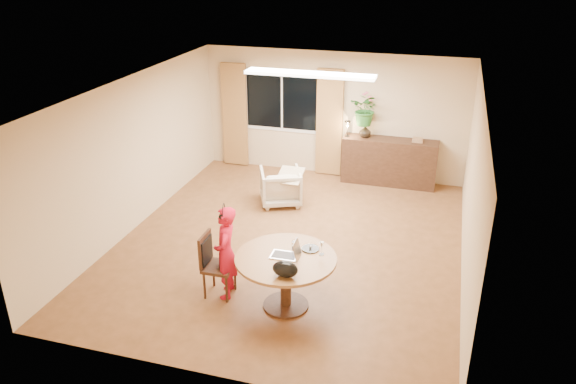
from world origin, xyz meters
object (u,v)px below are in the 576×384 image
object	(u,v)px
dining_chair	(219,266)
armchair	(280,186)
child	(226,253)
sideboard	(389,162)
dining_table	(286,268)

from	to	relation	value
dining_chair	armchair	size ratio (longest dim) A/B	1.23
child	sideboard	xyz separation A→B (m)	(1.68, 4.68, -0.20)
sideboard	dining_table	bearing A→B (deg)	-99.72
dining_table	sideboard	distance (m)	4.79
dining_chair	child	world-z (taller)	child
dining_table	dining_chair	xyz separation A→B (m)	(-0.98, 0.02, -0.14)
armchair	sideboard	distance (m)	2.42
dining_chair	child	xyz separation A→B (m)	(0.10, 0.02, 0.21)
child	sideboard	distance (m)	4.98
dining_chair	child	size ratio (longest dim) A/B	0.69
dining_table	child	world-z (taller)	child
child	armchair	bearing A→B (deg)	170.05
dining_table	dining_chair	world-z (taller)	dining_chair
dining_table	child	size ratio (longest dim) A/B	1.00
armchair	dining_chair	bearing A→B (deg)	68.15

